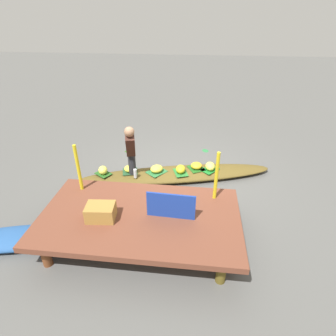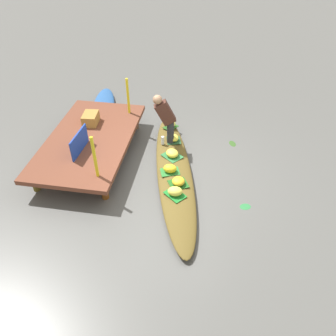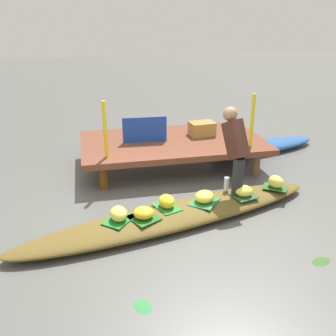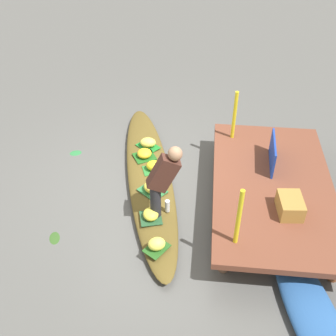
{
  "view_description": "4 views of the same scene",
  "coord_description": "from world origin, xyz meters",
  "views": [
    {
      "loc": [
        -0.41,
        5.32,
        3.33
      ],
      "look_at": [
        0.17,
        0.3,
        0.42
      ],
      "focal_mm": 29.31,
      "sensor_mm": 36.0,
      "label": 1
    },
    {
      "loc": [
        -5.25,
        -0.72,
        4.61
      ],
      "look_at": [
        -0.08,
        0.12,
        0.28
      ],
      "focal_mm": 35.45,
      "sensor_mm": 36.0,
      "label": 2
    },
    {
      "loc": [
        -1.04,
        -4.32,
        2.61
      ],
      "look_at": [
        0.06,
        0.65,
        0.51
      ],
      "focal_mm": 40.92,
      "sensor_mm": 36.0,
      "label": 3
    },
    {
      "loc": [
        5.28,
        0.86,
        4.58
      ],
      "look_at": [
        -0.07,
        0.31,
        0.26
      ],
      "focal_mm": 44.22,
      "sensor_mm": 36.0,
      "label": 4
    }
  ],
  "objects": [
    {
      "name": "banana_bunch_0",
      "position": [
        1.61,
        0.33,
        0.28
      ],
      "size": [
        0.26,
        0.29,
        0.18
      ],
      "primitive_type": "ellipsoid",
      "rotation": [
        0.0,
        0.0,
        1.89
      ],
      "color": "#F2E756",
      "rests_on": "vendor_boat"
    },
    {
      "name": "market_banner",
      "position": [
        -0.06,
        1.96,
        0.71
      ],
      "size": [
        0.76,
        0.07,
        0.44
      ],
      "primitive_type": "cube",
      "rotation": [
        0.0,
        0.0,
        -0.05
      ],
      "color": "#1A3A9D",
      "rests_on": "dock_platform"
    },
    {
      "name": "leaf_mat_4",
      "position": [
        0.45,
        0.11,
        0.19
      ],
      "size": [
        0.51,
        0.52,
        0.01
      ],
      "primitive_type": "cube",
      "rotation": [
        0.0,
        0.0,
        0.88
      ],
      "color": "#2C703A",
      "rests_on": "vendor_boat"
    },
    {
      "name": "leaf_mat_1",
      "position": [
        1.04,
        0.17,
        0.19
      ],
      "size": [
        0.39,
        0.39,
        0.01
      ],
      "primitive_type": "cube",
      "rotation": [
        0.0,
        0.0,
        1.83
      ],
      "color": "#254F2D",
      "rests_on": "vendor_boat"
    },
    {
      "name": "banana_bunch_5",
      "position": [
        -0.09,
        0.08,
        0.28
      ],
      "size": [
        0.21,
        0.28,
        0.17
      ],
      "primitive_type": "ellipsoid",
      "rotation": [
        0.0,
        0.0,
        4.73
      ],
      "color": "yellow",
      "rests_on": "vendor_boat"
    },
    {
      "name": "banana_bunch_1",
      "position": [
        1.04,
        0.17,
        0.27
      ],
      "size": [
        0.31,
        0.3,
        0.15
      ],
      "primitive_type": "ellipsoid",
      "rotation": [
        0.0,
        0.0,
        5.07
      ],
      "color": "yellow",
      "rests_on": "vendor_boat"
    },
    {
      "name": "water_bottle",
      "position": [
        0.87,
        0.4,
        0.29
      ],
      "size": [
        0.07,
        0.07,
        0.2
      ],
      "primitive_type": "cylinder",
      "color": "silver",
      "rests_on": "vendor_boat"
    },
    {
      "name": "produce_crate",
      "position": [
        1.01,
        2.12,
        0.61
      ],
      "size": [
        0.47,
        0.36,
        0.25
      ],
      "primitive_type": "cube",
      "rotation": [
        0.0,
        0.0,
        0.09
      ],
      "color": "#A27836",
      "rests_on": "dock_platform"
    },
    {
      "name": "banana_bunch_2",
      "position": [
        -0.74,
        -0.12,
        0.28
      ],
      "size": [
        0.23,
        0.29,
        0.17
      ],
      "primitive_type": "ellipsoid",
      "rotation": [
        0.0,
        0.0,
        4.76
      ],
      "color": "#EAE155",
      "rests_on": "vendor_boat"
    },
    {
      "name": "vendor_boat",
      "position": [
        0.0,
        0.0,
        0.09
      ],
      "size": [
        4.39,
        1.73,
        0.19
      ],
      "primitive_type": "ellipsoid",
      "rotation": [
        0.0,
        0.0,
        0.24
      ],
      "color": "brown",
      "rests_on": "ground"
    },
    {
      "name": "banana_bunch_4",
      "position": [
        0.45,
        0.11,
        0.27
      ],
      "size": [
        0.38,
        0.38,
        0.16
      ],
      "primitive_type": "ellipsoid",
      "rotation": [
        0.0,
        0.0,
        3.97
      ],
      "color": "#F9E047",
      "rests_on": "vendor_boat"
    },
    {
      "name": "leaf_mat_0",
      "position": [
        1.61,
        0.33,
        0.19
      ],
      "size": [
        0.42,
        0.39,
        0.01
      ],
      "primitive_type": "cube",
      "rotation": [
        0.0,
        0.0,
        2.55
      ],
      "color": "#27591F",
      "rests_on": "vendor_boat"
    },
    {
      "name": "drifting_plant_0",
      "position": [
        -0.65,
        -1.47,
        0.0
      ],
      "size": [
        0.23,
        0.26,
        0.01
      ],
      "primitive_type": "ellipsoid",
      "rotation": [
        0.0,
        0.0,
        1.95
      ],
      "color": "#2C763D",
      "rests_on": "ground"
    },
    {
      "name": "canal_water",
      "position": [
        0.0,
        0.0,
        0.0
      ],
      "size": [
        40.0,
        40.0,
        0.0
      ],
      "primitive_type": "plane",
      "color": "#555553",
      "rests_on": "ground"
    },
    {
      "name": "drifting_plant_1",
      "position": [
        1.41,
        -1.21,
        0.0
      ],
      "size": [
        0.29,
        0.23,
        0.01
      ],
      "primitive_type": "ellipsoid",
      "rotation": [
        0.0,
        0.0,
        0.34
      ],
      "color": "#325621",
      "rests_on": "ground"
    },
    {
      "name": "railing_post_east",
      "position": [
        1.64,
        1.36,
        0.93
      ],
      "size": [
        0.06,
        0.06,
        0.89
      ],
      "primitive_type": "cylinder",
      "color": "yellow",
      "rests_on": "dock_platform"
    },
    {
      "name": "dock_platform",
      "position": [
        0.44,
        1.96,
        0.42
      ],
      "size": [
        3.2,
        1.8,
        0.49
      ],
      "color": "brown",
      "rests_on": "ground"
    },
    {
      "name": "leaf_mat_5",
      "position": [
        -0.09,
        0.08,
        0.19
      ],
      "size": [
        0.38,
        0.45,
        0.01
      ],
      "primitive_type": "cube",
      "rotation": [
        0.0,
        0.0,
        1.91
      ],
      "color": "#2A7730",
      "rests_on": "vendor_boat"
    },
    {
      "name": "vendor_person",
      "position": [
        0.94,
        0.34,
        0.88
      ],
      "size": [
        0.29,
        0.51,
        1.2
      ],
      "color": "#28282D",
      "rests_on": "vendor_boat"
    },
    {
      "name": "leaf_mat_3",
      "position": [
        -0.43,
        -0.14,
        0.19
      ],
      "size": [
        0.46,
        0.47,
        0.01
      ],
      "primitive_type": "cube",
      "rotation": [
        0.0,
        0.0,
        2.07
      ],
      "color": "#1F5B1C",
      "rests_on": "vendor_boat"
    },
    {
      "name": "moored_boat",
      "position": [
        2.37,
        2.31,
        0.1
      ],
      "size": [
        2.48,
        1.14,
        0.2
      ],
      "primitive_type": "ellipsoid",
      "rotation": [
        0.0,
        0.0,
        0.23
      ],
      "color": "#275391",
      "rests_on": "ground"
    },
    {
      "name": "railing_post_west",
      "position": [
        -0.76,
        1.36,
        0.93
      ],
      "size": [
        0.06,
        0.06,
        0.89
      ],
      "primitive_type": "cylinder",
      "color": "yellow",
      "rests_on": "dock_platform"
    },
    {
      "name": "leaf_mat_2",
      "position": [
        -0.74,
        -0.12,
        0.19
      ],
      "size": [
        0.47,
        0.48,
        0.01
      ],
      "primitive_type": "cube",
      "rotation": [
        0.0,
        0.0,
        0.86
      ],
      "color": "#1C7728",
      "rests_on": "vendor_boat"
    },
    {
      "name": "banana_bunch_3",
      "position": [
        -0.43,
        -0.14,
        0.26
      ],
      "size": [
        0.26,
        0.26,
        0.14
      ],
      "primitive_type": "ellipsoid",
      "rotation": [
        0.0,
        0.0,
        3.18
      ],
      "color": "yellow",
      "rests_on": "vendor_boat"
    }
  ]
}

